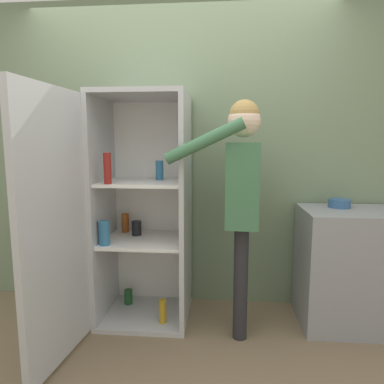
# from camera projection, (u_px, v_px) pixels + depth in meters

# --- Properties ---
(ground_plane) EXTENTS (12.00, 12.00, 0.00)m
(ground_plane) POSITION_uv_depth(u_px,v_px,m) (163.00, 366.00, 2.15)
(ground_plane) COLOR #7A664C
(wall_back) EXTENTS (7.00, 0.06, 2.55)m
(wall_back) POSITION_uv_depth(u_px,v_px,m) (181.00, 156.00, 2.93)
(wall_back) COLOR gray
(wall_back) RESTS_ON ground_plane
(refrigerator) EXTENTS (0.80, 1.30, 1.76)m
(refrigerator) POSITION_uv_depth(u_px,v_px,m) (128.00, 212.00, 2.57)
(refrigerator) COLOR #B7BABC
(refrigerator) RESTS_ON ground_plane
(person) EXTENTS (0.65, 0.52, 1.68)m
(person) POSITION_uv_depth(u_px,v_px,m) (242.00, 187.00, 2.39)
(person) COLOR #262628
(person) RESTS_ON ground_plane
(counter) EXTENTS (0.75, 0.56, 0.89)m
(counter) POSITION_uv_depth(u_px,v_px,m) (351.00, 268.00, 2.60)
(counter) COLOR gray
(counter) RESTS_ON ground_plane
(bowl) EXTENTS (0.16, 0.16, 0.07)m
(bowl) POSITION_uv_depth(u_px,v_px,m) (339.00, 203.00, 2.64)
(bowl) COLOR #335B8E
(bowl) RESTS_ON counter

